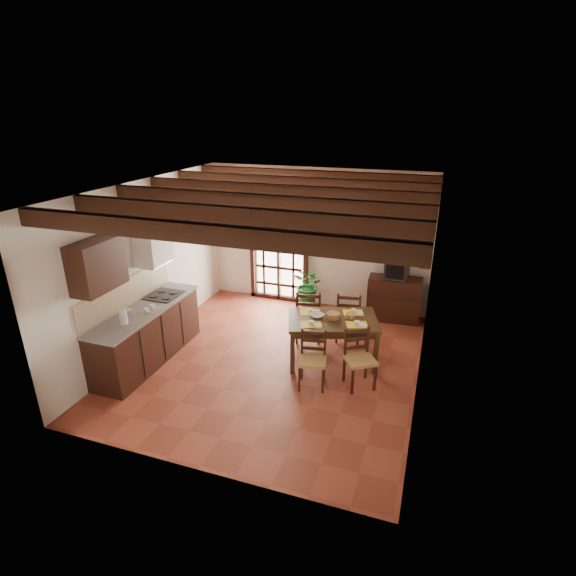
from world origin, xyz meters
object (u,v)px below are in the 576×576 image
at_px(kitchen_counter, 147,334).
at_px(chair_near_left, 312,369).
at_px(crt_tv, 397,269).
at_px(dining_table, 333,324).
at_px(pendant_lamp, 338,236).
at_px(chair_near_right, 359,369).
at_px(chair_far_left, 309,324).
at_px(potted_plant, 309,284).
at_px(sideboard, 394,299).
at_px(chair_far_right, 348,325).

xyz_separation_m(kitchen_counter, chair_near_left, (2.72, 0.15, -0.20)).
distance_m(chair_near_left, crt_tv, 2.91).
relative_size(dining_table, pendant_lamp, 1.90).
bearing_deg(crt_tv, chair_near_right, -90.10).
relative_size(chair_far_left, potted_plant, 0.52).
bearing_deg(dining_table, crt_tv, 49.54).
xyz_separation_m(chair_near_left, pendant_lamp, (0.10, 0.89, 1.81)).
bearing_deg(chair_near_left, pendant_lamp, 72.26).
bearing_deg(dining_table, chair_near_right, -64.20).
height_order(dining_table, pendant_lamp, pendant_lamp).
bearing_deg(dining_table, chair_far_left, 116.19).
bearing_deg(crt_tv, potted_plant, -170.54).
bearing_deg(chair_near_left, chair_near_right, 7.35).
height_order(chair_near_left, chair_far_left, chair_far_left).
bearing_deg(crt_tv, dining_table, -107.23).
xyz_separation_m(sideboard, pendant_lamp, (-0.76, -1.79, 1.66)).
distance_m(dining_table, pendant_lamp, 1.42).
height_order(chair_near_right, chair_far_right, chair_far_right).
relative_size(chair_far_right, potted_plant, 0.50).
xyz_separation_m(chair_far_left, sideboard, (1.32, 1.33, 0.12)).
height_order(potted_plant, pendant_lamp, pendant_lamp).
height_order(kitchen_counter, pendant_lamp, pendant_lamp).
bearing_deg(chair_near_left, dining_table, 71.42).
bearing_deg(sideboard, chair_far_right, -123.31).
distance_m(kitchen_counter, chair_near_left, 2.73).
distance_m(chair_near_right, pendant_lamp, 2.00).
distance_m(chair_near_right, chair_far_left, 1.59).
xyz_separation_m(crt_tv, pendant_lamp, (-0.76, -1.79, 1.04)).
distance_m(kitchen_counter, crt_tv, 4.60).
bearing_deg(chair_near_left, chair_far_right, 71.43).
bearing_deg(chair_near_left, kitchen_counter, 171.96).
distance_m(chair_near_left, sideboard, 2.82).
bearing_deg(potted_plant, crt_tv, 4.67).
height_order(chair_far_left, potted_plant, potted_plant).
relative_size(kitchen_counter, pendant_lamp, 2.66).
xyz_separation_m(chair_near_right, crt_tv, (0.21, 2.45, 0.76)).
distance_m(sideboard, crt_tv, 0.61).
height_order(dining_table, sideboard, sideboard).
xyz_separation_m(chair_near_left, chair_far_left, (-0.45, 1.35, 0.03)).
bearing_deg(dining_table, chair_far_right, 64.09).
distance_m(chair_near_right, chair_far_right, 1.43).
bearing_deg(chair_far_right, sideboard, -130.08).
distance_m(dining_table, sideboard, 2.05).
relative_size(chair_near_left, crt_tv, 1.93).
relative_size(chair_near_left, chair_far_left, 0.88).
xyz_separation_m(chair_near_left, chair_far_right, (0.21, 1.57, 0.02)).
bearing_deg(pendant_lamp, dining_table, -90.00).
height_order(kitchen_counter, chair_near_right, kitchen_counter).
bearing_deg(potted_plant, kitchen_counter, -125.60).
relative_size(chair_far_left, pendant_lamp, 1.15).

